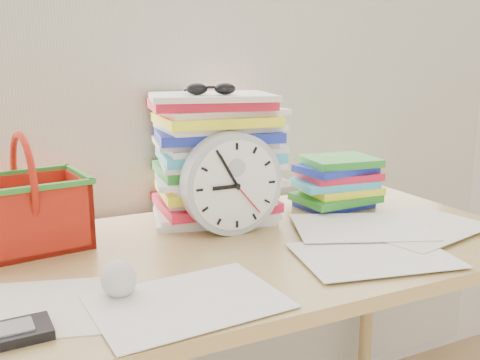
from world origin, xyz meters
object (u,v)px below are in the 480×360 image
clock (232,183)px  basket (25,192)px  paper_stack (216,157)px  book_stack (338,182)px  desk (235,277)px

clock → basket: 0.47m
paper_stack → book_stack: (0.35, -0.06, -0.09)m
book_stack → paper_stack: bearing=170.7°
paper_stack → desk: bearing=-103.8°
paper_stack → basket: (-0.48, -0.03, -0.04)m
book_stack → basket: (-0.83, 0.03, 0.06)m
desk → clock: clock is taller
clock → book_stack: bearing=12.5°
clock → desk: bearing=-111.7°
paper_stack → basket: bearing=-176.1°
desk → book_stack: book_stack is taller
book_stack → basket: bearing=178.2°
desk → book_stack: size_ratio=5.72×
desk → paper_stack: bearing=76.2°
clock → book_stack: (0.38, 0.08, -0.05)m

